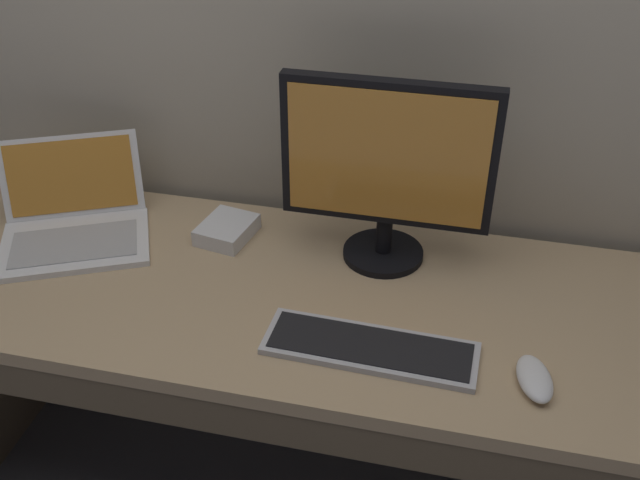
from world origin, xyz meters
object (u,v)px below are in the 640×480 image
external_monitor (387,166)px  external_drive_box (227,230)px  laptop_white (74,224)px  wired_keyboard (370,348)px  computer_mouse (534,379)px

external_monitor → external_drive_box: bearing=178.7°
laptop_white → external_drive_box: size_ratio=3.16×
wired_keyboard → computer_mouse: size_ratio=3.43×
laptop_white → computer_mouse: laptop_white is taller
laptop_white → external_drive_box: bearing=13.3°
laptop_white → wired_keyboard: laptop_white is taller
external_drive_box → laptop_white: bearing=-166.7°
external_monitor → computer_mouse: bearing=-44.7°
laptop_white → wired_keyboard: bearing=-17.3°
external_monitor → wired_keyboard: 0.39m
laptop_white → wired_keyboard: 0.79m
computer_mouse → external_drive_box: 0.79m
laptop_white → external_drive_box: 0.36m
laptop_white → external_monitor: external_monitor is taller
external_drive_box → external_monitor: bearing=-1.3°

